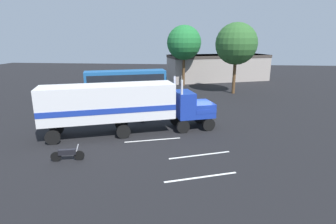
{
  "coord_description": "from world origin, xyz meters",
  "views": [
    {
      "loc": [
        -0.32,
        -22.82,
        7.69
      ],
      "look_at": [
        -2.55,
        -0.92,
        1.6
      ],
      "focal_mm": 28.53,
      "sensor_mm": 36.0,
      "label": 1
    }
  ],
  "objects": [
    {
      "name": "tree_left",
      "position": [
        -2.25,
        21.79,
        7.0
      ],
      "size": [
        5.54,
        5.54,
        9.79
      ],
      "color": "brown",
      "rests_on": "ground_plane"
    },
    {
      "name": "lane_stripe_far",
      "position": [
        0.19,
        -8.96,
        0.01
      ],
      "size": [
        4.17,
        1.7,
        0.01
      ],
      "primitive_type": "cube",
      "rotation": [
        0.0,
        0.0,
        0.36
      ],
      "color": "silver",
      "rests_on": "ground_plane"
    },
    {
      "name": "motorcycle",
      "position": [
        -8.39,
        -7.67,
        0.48
      ],
      "size": [
        2.08,
        0.59,
        1.12
      ],
      "color": "black",
      "rests_on": "ground_plane"
    },
    {
      "name": "building_backdrop",
      "position": [
        3.94,
        28.3,
        2.59
      ],
      "size": [
        19.44,
        12.07,
        4.76
      ],
      "color": "#9E938C",
      "rests_on": "ground_plane"
    },
    {
      "name": "lane_stripe_mid",
      "position": [
        0.15,
        -5.94,
        0.01
      ],
      "size": [
        4.16,
        1.75,
        0.01
      ],
      "primitive_type": "cube",
      "rotation": [
        0.0,
        0.0,
        0.37
      ],
      "color": "silver",
      "rests_on": "ground_plane"
    },
    {
      "name": "lane_stripe_near",
      "position": [
        -3.48,
        -3.5,
        0.01
      ],
      "size": [
        4.23,
        1.51,
        0.01
      ],
      "primitive_type": "cube",
      "rotation": [
        0.0,
        0.0,
        0.31
      ],
      "color": "silver",
      "rests_on": "ground_plane"
    },
    {
      "name": "ground_plane",
      "position": [
        0.0,
        0.0,
        0.0
      ],
      "size": [
        120.0,
        120.0,
        0.0
      ],
      "primitive_type": "plane",
      "color": "black"
    },
    {
      "name": "person_bystander",
      "position": [
        -5.16,
        0.92,
        0.89
      ],
      "size": [
        0.45,
        0.47,
        1.63
      ],
      "color": "black",
      "rests_on": "ground_plane"
    },
    {
      "name": "semi_truck",
      "position": [
        -6.13,
        -2.22,
        2.52
      ],
      "size": [
        14.13,
        7.28,
        4.5
      ],
      "color": "#193399",
      "rests_on": "ground_plane"
    },
    {
      "name": "tree_center",
      "position": [
        5.22,
        15.9,
        6.95
      ],
      "size": [
        5.75,
        5.75,
        9.85
      ],
      "color": "brown",
      "rests_on": "ground_plane"
    },
    {
      "name": "parked_bus",
      "position": [
        -9.89,
        13.28,
        2.07
      ],
      "size": [
        11.22,
        6.1,
        3.4
      ],
      "color": "#1E5999",
      "rests_on": "ground_plane"
    }
  ]
}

